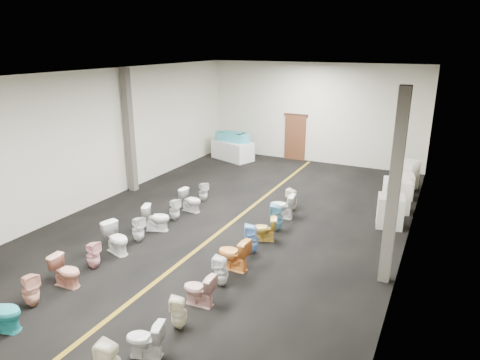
% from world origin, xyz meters
% --- Properties ---
extents(floor, '(16.00, 16.00, 0.00)m').
position_xyz_m(floor, '(0.00, 0.00, 0.00)').
color(floor, black).
rests_on(floor, ground).
extents(ceiling, '(16.00, 16.00, 0.00)m').
position_xyz_m(ceiling, '(0.00, 0.00, 4.50)').
color(ceiling, black).
rests_on(ceiling, ground).
extents(wall_back, '(10.00, 0.00, 10.00)m').
position_xyz_m(wall_back, '(0.00, 8.00, 2.25)').
color(wall_back, beige).
rests_on(wall_back, ground).
extents(wall_left, '(0.00, 16.00, 16.00)m').
position_xyz_m(wall_left, '(-5.00, 0.00, 2.25)').
color(wall_left, beige).
rests_on(wall_left, ground).
extents(wall_right, '(0.00, 16.00, 16.00)m').
position_xyz_m(wall_right, '(5.00, 0.00, 2.25)').
color(wall_right, beige).
rests_on(wall_right, ground).
extents(aisle_stripe, '(0.12, 15.60, 0.01)m').
position_xyz_m(aisle_stripe, '(0.00, 0.00, 0.00)').
color(aisle_stripe, '#7F5E12').
rests_on(aisle_stripe, floor).
extents(back_door, '(1.00, 0.10, 2.10)m').
position_xyz_m(back_door, '(-0.80, 7.94, 1.05)').
color(back_door, '#562D19').
rests_on(back_door, floor).
extents(door_frame, '(1.15, 0.08, 0.10)m').
position_xyz_m(door_frame, '(-0.80, 7.95, 2.12)').
color(door_frame, '#331C11').
rests_on(door_frame, back_door).
extents(column_left, '(0.25, 0.25, 4.50)m').
position_xyz_m(column_left, '(-4.75, 1.00, 2.25)').
color(column_left, '#59544C').
rests_on(column_left, floor).
extents(column_right, '(0.25, 0.25, 4.50)m').
position_xyz_m(column_right, '(4.75, -1.50, 2.25)').
color(column_right, '#59544C').
rests_on(column_right, floor).
extents(display_table, '(2.21, 1.61, 0.88)m').
position_xyz_m(display_table, '(-3.43, 6.61, 0.44)').
color(display_table, white).
rests_on(display_table, floor).
extents(bathtub, '(1.85, 0.79, 0.55)m').
position_xyz_m(bathtub, '(-3.43, 6.61, 1.07)').
color(bathtub, '#44B0C4').
rests_on(bathtub, display_table).
extents(appliance_crate_a, '(0.86, 0.86, 0.96)m').
position_xyz_m(appliance_crate_a, '(4.40, 1.78, 0.48)').
color(appliance_crate_a, beige).
rests_on(appliance_crate_a, floor).
extents(appliance_crate_b, '(0.97, 0.97, 1.09)m').
position_xyz_m(appliance_crate_b, '(4.40, 3.14, 0.54)').
color(appliance_crate_b, silver).
rests_on(appliance_crate_b, floor).
extents(appliance_crate_c, '(0.90, 0.90, 0.86)m').
position_xyz_m(appliance_crate_c, '(4.40, 4.62, 0.43)').
color(appliance_crate_c, silver).
rests_on(appliance_crate_c, floor).
extents(appliance_crate_d, '(0.99, 0.99, 1.11)m').
position_xyz_m(appliance_crate_d, '(4.40, 5.71, 0.56)').
color(appliance_crate_d, silver).
rests_on(appliance_crate_d, floor).
extents(toilet_left_0, '(0.89, 0.63, 0.82)m').
position_xyz_m(toilet_left_0, '(-1.58, -6.67, 0.41)').
color(toilet_left_0, teal).
rests_on(toilet_left_0, floor).
extents(toilet_left_1, '(0.41, 0.40, 0.75)m').
position_xyz_m(toilet_left_1, '(-1.76, -5.88, 0.38)').
color(toilet_left_1, '#F8B199').
rests_on(toilet_left_1, floor).
extents(toilet_left_2, '(0.74, 0.45, 0.73)m').
position_xyz_m(toilet_left_2, '(-1.72, -4.98, 0.37)').
color(toilet_left_2, '#E59880').
rests_on(toilet_left_2, floor).
extents(toilet_left_3, '(0.33, 0.33, 0.70)m').
position_xyz_m(toilet_left_3, '(-1.76, -4.11, 0.35)').
color(toilet_left_3, '#F3ADB3').
rests_on(toilet_left_3, floor).
extents(toilet_left_4, '(0.90, 0.66, 0.82)m').
position_xyz_m(toilet_left_4, '(-1.80, -3.22, 0.41)').
color(toilet_left_4, white).
rests_on(toilet_left_4, floor).
extents(toilet_left_5, '(0.41, 0.41, 0.74)m').
position_xyz_m(toilet_left_5, '(-1.73, -2.44, 0.37)').
color(toilet_left_5, white).
rests_on(toilet_left_5, floor).
extents(toilet_left_6, '(0.88, 0.68, 0.79)m').
position_xyz_m(toilet_left_6, '(-1.73, -1.59, 0.39)').
color(toilet_left_6, white).
rests_on(toilet_left_6, floor).
extents(toilet_left_7, '(0.39, 0.38, 0.70)m').
position_xyz_m(toilet_left_7, '(-1.69, -0.73, 0.35)').
color(toilet_left_7, white).
rests_on(toilet_left_7, floor).
extents(toilet_left_8, '(0.76, 0.46, 0.75)m').
position_xyz_m(toilet_left_8, '(-1.64, 0.14, 0.38)').
color(toilet_left_8, white).
rests_on(toilet_left_8, floor).
extents(toilet_left_9, '(0.41, 0.41, 0.69)m').
position_xyz_m(toilet_left_9, '(-1.76, 1.12, 0.34)').
color(toilet_left_9, silver).
rests_on(toilet_left_9, floor).
extents(toilet_right_1, '(0.78, 0.57, 0.71)m').
position_xyz_m(toilet_right_1, '(1.36, -6.05, 0.35)').
color(toilet_right_1, silver).
rests_on(toilet_right_1, floor).
extents(toilet_right_2, '(0.41, 0.40, 0.68)m').
position_xyz_m(toilet_right_2, '(1.45, -5.12, 0.34)').
color(toilet_right_2, beige).
rests_on(toilet_right_2, floor).
extents(toilet_right_3, '(0.73, 0.44, 0.73)m').
position_xyz_m(toilet_right_3, '(1.38, -4.28, 0.36)').
color(toilet_right_3, '#D6A19A').
rests_on(toilet_right_3, floor).
extents(toilet_right_4, '(0.38, 0.37, 0.73)m').
position_xyz_m(toilet_right_4, '(1.44, -3.41, 0.36)').
color(toilet_right_4, white).
rests_on(toilet_right_4, floor).
extents(toilet_right_5, '(0.84, 0.51, 0.83)m').
position_xyz_m(toilet_right_5, '(1.35, -2.62, 0.41)').
color(toilet_right_5, orange).
rests_on(toilet_right_5, floor).
extents(toilet_right_6, '(0.49, 0.48, 0.81)m').
position_xyz_m(toilet_right_6, '(1.39, -1.65, 0.40)').
color(toilet_right_6, '#78ABE6').
rests_on(toilet_right_6, floor).
extents(toilet_right_7, '(0.78, 0.61, 0.70)m').
position_xyz_m(toilet_right_7, '(1.39, -0.82, 0.35)').
color(toilet_right_7, gold).
rests_on(toilet_right_7, floor).
extents(toilet_right_8, '(0.49, 0.48, 0.83)m').
position_xyz_m(toilet_right_8, '(1.44, -0.03, 0.41)').
color(toilet_right_8, '#65AACA').
rests_on(toilet_right_8, floor).
extents(toilet_right_9, '(0.82, 0.52, 0.80)m').
position_xyz_m(toilet_right_9, '(1.25, 0.95, 0.40)').
color(toilet_right_9, white).
rests_on(toilet_right_9, floor).
extents(toilet_right_10, '(0.38, 0.38, 0.74)m').
position_xyz_m(toilet_right_10, '(1.31, 1.69, 0.37)').
color(toilet_right_10, '#F5E9C4').
rests_on(toilet_right_10, floor).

